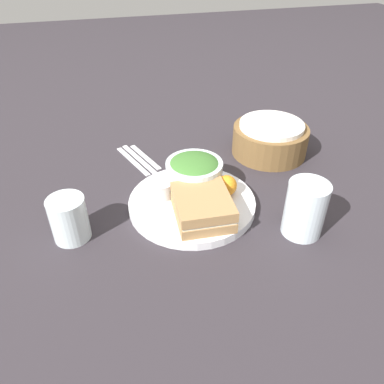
% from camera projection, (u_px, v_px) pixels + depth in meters
% --- Properties ---
extents(ground_plane, '(4.00, 4.00, 0.00)m').
position_uv_depth(ground_plane, '(192.00, 206.00, 0.80)').
color(ground_plane, '#2D282D').
extents(plate, '(0.27, 0.27, 0.02)m').
position_uv_depth(plate, '(192.00, 203.00, 0.80)').
color(plate, silver).
rests_on(plate, ground_plane).
extents(sandwich, '(0.13, 0.12, 0.05)m').
position_uv_depth(sandwich, '(203.00, 207.00, 0.73)').
color(sandwich, '#A37A4C').
rests_on(sandwich, plate).
extents(salad_bowl, '(0.12, 0.12, 0.07)m').
position_uv_depth(salad_bowl, '(194.00, 171.00, 0.81)').
color(salad_bowl, silver).
rests_on(salad_bowl, plate).
extents(dressing_cup, '(0.05, 0.05, 0.04)m').
position_uv_depth(dressing_cup, '(161.00, 189.00, 0.79)').
color(dressing_cup, '#B7B7BC').
rests_on(dressing_cup, plate).
extents(orange_wedge, '(0.04, 0.04, 0.04)m').
position_uv_depth(orange_wedge, '(227.00, 186.00, 0.79)').
color(orange_wedge, orange).
rests_on(orange_wedge, plate).
extents(drink_glass, '(0.08, 0.08, 0.11)m').
position_uv_depth(drink_glass, '(305.00, 209.00, 0.70)').
color(drink_glass, silver).
rests_on(drink_glass, ground_plane).
extents(bread_basket, '(0.19, 0.19, 0.09)m').
position_uv_depth(bread_basket, '(270.00, 139.00, 0.96)').
color(bread_basket, brown).
rests_on(bread_basket, ground_plane).
extents(fork, '(0.16, 0.06, 0.01)m').
position_uv_depth(fork, '(133.00, 161.00, 0.95)').
color(fork, silver).
rests_on(fork, ground_plane).
extents(knife, '(0.16, 0.07, 0.01)m').
position_uv_depth(knife, '(139.00, 159.00, 0.96)').
color(knife, silver).
rests_on(knife, ground_plane).
extents(spoon, '(0.14, 0.06, 0.01)m').
position_uv_depth(spoon, '(145.00, 157.00, 0.97)').
color(spoon, silver).
rests_on(spoon, ground_plane).
extents(water_glass, '(0.07, 0.07, 0.09)m').
position_uv_depth(water_glass, '(69.00, 219.00, 0.70)').
color(water_glass, silver).
rests_on(water_glass, ground_plane).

